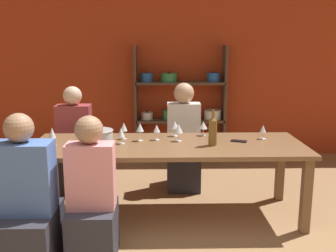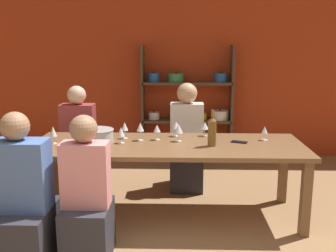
{
  "view_description": "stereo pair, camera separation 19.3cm",
  "coord_description": "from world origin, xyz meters",
  "px_view_note": "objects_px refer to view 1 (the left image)",
  "views": [
    {
      "loc": [
        -0.08,
        -1.93,
        1.65
      ],
      "look_at": [
        0.0,
        1.75,
        0.87
      ],
      "focal_mm": 42.0,
      "sensor_mm": 36.0,
      "label": 1
    },
    {
      "loc": [
        0.11,
        -1.93,
        1.65
      ],
      "look_at": [
        0.0,
        1.75,
        0.87
      ],
      "focal_mm": 42.0,
      "sensor_mm": 36.0,
      "label": 2
    }
  ],
  "objects_px": {
    "cell_phone": "(239,141)",
    "wine_glass_red_c": "(179,129)",
    "person_near_b": "(92,207)",
    "person_far_b": "(75,152)",
    "person_far_a": "(183,149)",
    "shelf_unit": "(180,115)",
    "mixing_bowl": "(97,135)",
    "wine_glass_empty_c": "(52,133)",
    "wine_glass_red_a": "(121,133)",
    "person_near_a": "(26,213)",
    "wine_glass_empty_b": "(203,126)",
    "wine_glass_white_b": "(140,128)",
    "wine_bottle_green": "(213,131)",
    "dining_table": "(168,152)",
    "wine_glass_white_a": "(263,129)",
    "wine_glass_red_b": "(175,125)",
    "wine_glass_empty_a": "(124,127)",
    "wine_glass_red_d": "(157,129)"
  },
  "relations": [
    {
      "from": "wine_glass_red_a",
      "to": "person_far_b",
      "type": "relative_size",
      "value": 0.13
    },
    {
      "from": "mixing_bowl",
      "to": "cell_phone",
      "type": "bearing_deg",
      "value": -0.72
    },
    {
      "from": "wine_glass_red_a",
      "to": "person_near_a",
      "type": "bearing_deg",
      "value": -126.73
    },
    {
      "from": "wine_glass_empty_a",
      "to": "wine_glass_white_a",
      "type": "height_order",
      "value": "wine_glass_empty_a"
    },
    {
      "from": "person_near_b",
      "to": "person_far_b",
      "type": "bearing_deg",
      "value": 106.25
    },
    {
      "from": "wine_glass_empty_a",
      "to": "wine_glass_red_b",
      "type": "bearing_deg",
      "value": 12.39
    },
    {
      "from": "mixing_bowl",
      "to": "wine_bottle_green",
      "type": "height_order",
      "value": "wine_bottle_green"
    },
    {
      "from": "dining_table",
      "to": "wine_glass_red_b",
      "type": "height_order",
      "value": "wine_glass_red_b"
    },
    {
      "from": "wine_glass_white_a",
      "to": "shelf_unit",
      "type": "bearing_deg",
      "value": 111.94
    },
    {
      "from": "person_far_a",
      "to": "person_far_b",
      "type": "height_order",
      "value": "person_far_a"
    },
    {
      "from": "person_far_a",
      "to": "wine_glass_red_d",
      "type": "bearing_deg",
      "value": 63.85
    },
    {
      "from": "wine_glass_red_a",
      "to": "wine_glass_white_a",
      "type": "distance_m",
      "value": 1.39
    },
    {
      "from": "shelf_unit",
      "to": "wine_glass_white_a",
      "type": "xyz_separation_m",
      "value": [
        0.73,
        -1.81,
        0.18
      ]
    },
    {
      "from": "dining_table",
      "to": "person_far_b",
      "type": "height_order",
      "value": "person_far_b"
    },
    {
      "from": "wine_glass_white_a",
      "to": "dining_table",
      "type": "bearing_deg",
      "value": -169.76
    },
    {
      "from": "wine_glass_red_b",
      "to": "wine_glass_empty_c",
      "type": "height_order",
      "value": "wine_glass_empty_c"
    },
    {
      "from": "wine_glass_red_b",
      "to": "wine_glass_empty_a",
      "type": "bearing_deg",
      "value": -167.61
    },
    {
      "from": "mixing_bowl",
      "to": "wine_glass_red_a",
      "type": "relative_size",
      "value": 2.01
    },
    {
      "from": "wine_glass_empty_a",
      "to": "person_near_a",
      "type": "xyz_separation_m",
      "value": [
        -0.65,
        -1.04,
        -0.42
      ]
    },
    {
      "from": "dining_table",
      "to": "shelf_unit",
      "type": "bearing_deg",
      "value": 83.87
    },
    {
      "from": "shelf_unit",
      "to": "wine_glass_red_a",
      "type": "xyz_separation_m",
      "value": [
        -0.65,
        -1.96,
        0.19
      ]
    },
    {
      "from": "cell_phone",
      "to": "person_far_a",
      "type": "distance_m",
      "value": 0.9
    },
    {
      "from": "wine_glass_white_b",
      "to": "person_far_b",
      "type": "bearing_deg",
      "value": 141.36
    },
    {
      "from": "wine_glass_red_d",
      "to": "wine_glass_empty_b",
      "type": "bearing_deg",
      "value": 20.03
    },
    {
      "from": "wine_glass_red_c",
      "to": "wine_glass_red_d",
      "type": "xyz_separation_m",
      "value": [
        -0.21,
        0.05,
        -0.01
      ]
    },
    {
      "from": "cell_phone",
      "to": "wine_glass_red_c",
      "type": "bearing_deg",
      "value": 176.81
    },
    {
      "from": "mixing_bowl",
      "to": "person_far_b",
      "type": "height_order",
      "value": "person_far_b"
    },
    {
      "from": "wine_bottle_green",
      "to": "cell_phone",
      "type": "relative_size",
      "value": 2.05
    },
    {
      "from": "wine_glass_empty_b",
      "to": "cell_phone",
      "type": "height_order",
      "value": "wine_glass_empty_b"
    },
    {
      "from": "wine_glass_white_b",
      "to": "wine_bottle_green",
      "type": "bearing_deg",
      "value": -15.48
    },
    {
      "from": "wine_glass_empty_b",
      "to": "wine_glass_white_b",
      "type": "relative_size",
      "value": 0.82
    },
    {
      "from": "wine_glass_empty_c",
      "to": "wine_glass_red_d",
      "type": "bearing_deg",
      "value": 10.81
    },
    {
      "from": "cell_phone",
      "to": "person_near_b",
      "type": "bearing_deg",
      "value": -146.73
    },
    {
      "from": "wine_glass_empty_b",
      "to": "person_near_a",
      "type": "xyz_separation_m",
      "value": [
        -1.45,
        -1.17,
        -0.41
      ]
    },
    {
      "from": "dining_table",
      "to": "wine_glass_white_a",
      "type": "bearing_deg",
      "value": 10.24
    },
    {
      "from": "person_far_a",
      "to": "shelf_unit",
      "type": "bearing_deg",
      "value": -90.91
    },
    {
      "from": "wine_glass_empty_b",
      "to": "person_far_a",
      "type": "xyz_separation_m",
      "value": [
        -0.17,
        0.44,
        -0.37
      ]
    },
    {
      "from": "mixing_bowl",
      "to": "wine_glass_empty_c",
      "type": "distance_m",
      "value": 0.42
    },
    {
      "from": "dining_table",
      "to": "mixing_bowl",
      "type": "distance_m",
      "value": 0.7
    },
    {
      "from": "person_far_a",
      "to": "wine_glass_red_c",
      "type": "bearing_deg",
      "value": 82.29
    },
    {
      "from": "person_far_a",
      "to": "person_far_b",
      "type": "relative_size",
      "value": 1.03
    },
    {
      "from": "dining_table",
      "to": "person_near_a",
      "type": "xyz_separation_m",
      "value": [
        -1.08,
        -0.84,
        -0.23
      ]
    },
    {
      "from": "wine_glass_red_d",
      "to": "person_far_a",
      "type": "relative_size",
      "value": 0.12
    },
    {
      "from": "shelf_unit",
      "to": "wine_glass_red_a",
      "type": "relative_size",
      "value": 10.66
    },
    {
      "from": "person_near_a",
      "to": "cell_phone",
      "type": "bearing_deg",
      "value": 27.32
    },
    {
      "from": "mixing_bowl",
      "to": "wine_glass_white_b",
      "type": "bearing_deg",
      "value": 5.4
    },
    {
      "from": "wine_glass_empty_b",
      "to": "wine_glass_red_d",
      "type": "relative_size",
      "value": 0.96
    },
    {
      "from": "wine_glass_empty_a",
      "to": "person_far_b",
      "type": "xyz_separation_m",
      "value": [
        -0.61,
        0.54,
        -0.4
      ]
    },
    {
      "from": "wine_glass_empty_b",
      "to": "cell_phone",
      "type": "relative_size",
      "value": 0.87
    },
    {
      "from": "wine_glass_empty_b",
      "to": "person_near_b",
      "type": "xyz_separation_m",
      "value": [
        -0.97,
        -1.1,
        -0.4
      ]
    }
  ]
}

